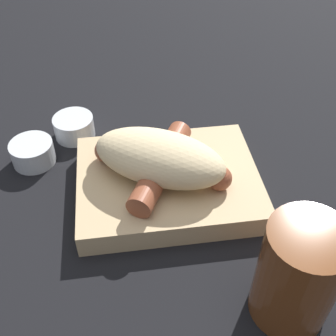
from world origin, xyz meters
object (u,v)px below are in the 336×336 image
(condiment_cup_near, at_px, (74,128))
(drink_glass, at_px, (298,275))
(sausage, at_px, (161,164))
(food_tray, at_px, (168,183))
(bread_roll, at_px, (160,160))
(condiment_cup_far, at_px, (33,154))

(condiment_cup_near, distance_m, drink_glass, 0.36)
(sausage, height_order, drink_glass, drink_glass)
(food_tray, relative_size, sausage, 1.40)
(sausage, bearing_deg, food_tray, -23.96)
(sausage, bearing_deg, bread_roll, -106.05)
(condiment_cup_far, bearing_deg, condiment_cup_near, 42.29)
(bread_roll, height_order, condiment_cup_near, bread_roll)
(bread_roll, xyz_separation_m, sausage, (0.00, 0.01, -0.01))
(condiment_cup_near, xyz_separation_m, condiment_cup_far, (-0.05, -0.05, 0.00))
(sausage, xyz_separation_m, drink_glass, (0.10, -0.17, 0.01))
(food_tray, relative_size, bread_roll, 1.24)
(food_tray, height_order, condiment_cup_far, same)
(bread_roll, xyz_separation_m, condiment_cup_far, (-0.16, 0.08, -0.04))
(condiment_cup_near, relative_size, drink_glass, 0.50)
(sausage, xyz_separation_m, condiment_cup_near, (-0.11, 0.12, -0.03))
(bread_roll, bearing_deg, condiment_cup_far, 152.21)
(bread_roll, relative_size, condiment_cup_near, 3.10)
(bread_roll, relative_size, sausage, 1.13)
(food_tray, height_order, bread_roll, bread_roll)
(food_tray, bearing_deg, condiment_cup_far, 154.73)
(sausage, distance_m, condiment_cup_near, 0.17)
(food_tray, bearing_deg, bread_roll, -158.46)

